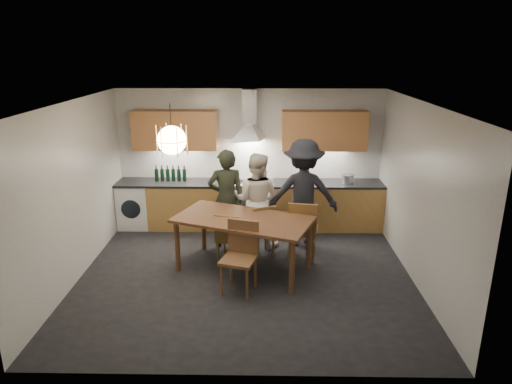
{
  "coord_description": "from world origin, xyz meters",
  "views": [
    {
      "loc": [
        0.27,
        -6.26,
        3.33
      ],
      "look_at": [
        0.15,
        0.4,
        1.2
      ],
      "focal_mm": 32.0,
      "sensor_mm": 36.0,
      "label": 1
    }
  ],
  "objects_px": {
    "wine_bottles": "(170,173)",
    "person_mid": "(256,200)",
    "chair_back_left": "(229,236)",
    "stock_pot": "(347,179)",
    "dining_table": "(243,224)",
    "person_right": "(303,193)",
    "chair_front": "(241,251)",
    "person_left": "(226,199)",
    "mixing_bowl": "(304,181)"
  },
  "relations": [
    {
      "from": "dining_table",
      "to": "chair_back_left",
      "type": "relative_size",
      "value": 2.59
    },
    {
      "from": "person_left",
      "to": "stock_pot",
      "type": "bearing_deg",
      "value": -168.98
    },
    {
      "from": "dining_table",
      "to": "wine_bottles",
      "type": "xyz_separation_m",
      "value": [
        -1.45,
        1.82,
        0.29
      ]
    },
    {
      "from": "chair_front",
      "to": "wine_bottles",
      "type": "height_order",
      "value": "wine_bottles"
    },
    {
      "from": "person_right",
      "to": "wine_bottles",
      "type": "height_order",
      "value": "person_right"
    },
    {
      "from": "stock_pot",
      "to": "chair_front",
      "type": "bearing_deg",
      "value": -129.03
    },
    {
      "from": "dining_table",
      "to": "chair_back_left",
      "type": "height_order",
      "value": "chair_back_left"
    },
    {
      "from": "chair_front",
      "to": "person_right",
      "type": "distance_m",
      "value": 1.92
    },
    {
      "from": "dining_table",
      "to": "person_right",
      "type": "xyz_separation_m",
      "value": [
        0.99,
        1.02,
        0.18
      ]
    },
    {
      "from": "person_right",
      "to": "stock_pot",
      "type": "height_order",
      "value": "person_right"
    },
    {
      "from": "chair_front",
      "to": "person_left",
      "type": "distance_m",
      "value": 1.55
    },
    {
      "from": "person_left",
      "to": "person_right",
      "type": "height_order",
      "value": "person_right"
    },
    {
      "from": "chair_back_left",
      "to": "dining_table",
      "type": "bearing_deg",
      "value": 160.6
    },
    {
      "from": "chair_front",
      "to": "person_left",
      "type": "bearing_deg",
      "value": 118.62
    },
    {
      "from": "dining_table",
      "to": "chair_front",
      "type": "xyz_separation_m",
      "value": [
        -0.01,
        -0.58,
        -0.18
      ]
    },
    {
      "from": "person_mid",
      "to": "wine_bottles",
      "type": "distance_m",
      "value": 1.87
    },
    {
      "from": "person_left",
      "to": "person_mid",
      "type": "relative_size",
      "value": 1.04
    },
    {
      "from": "person_right",
      "to": "person_mid",
      "type": "bearing_deg",
      "value": 5.88
    },
    {
      "from": "chair_front",
      "to": "chair_back_left",
      "type": "bearing_deg",
      "value": 123.53
    },
    {
      "from": "wine_bottles",
      "to": "chair_front",
      "type": "bearing_deg",
      "value": -59.07
    },
    {
      "from": "wine_bottles",
      "to": "person_left",
      "type": "bearing_deg",
      "value": -39.24
    },
    {
      "from": "person_left",
      "to": "wine_bottles",
      "type": "distance_m",
      "value": 1.47
    },
    {
      "from": "chair_front",
      "to": "stock_pot",
      "type": "height_order",
      "value": "stock_pot"
    },
    {
      "from": "chair_front",
      "to": "mixing_bowl",
      "type": "height_order",
      "value": "chair_front"
    },
    {
      "from": "mixing_bowl",
      "to": "dining_table",
      "type": "bearing_deg",
      "value": -121.5
    },
    {
      "from": "mixing_bowl",
      "to": "wine_bottles",
      "type": "bearing_deg",
      "value": 177.84
    },
    {
      "from": "person_left",
      "to": "person_mid",
      "type": "xyz_separation_m",
      "value": [
        0.51,
        0.05,
        -0.04
      ]
    },
    {
      "from": "wine_bottles",
      "to": "person_mid",
      "type": "bearing_deg",
      "value": -28.0
    },
    {
      "from": "chair_front",
      "to": "person_left",
      "type": "height_order",
      "value": "person_left"
    },
    {
      "from": "person_left",
      "to": "stock_pot",
      "type": "xyz_separation_m",
      "value": [
        2.19,
        0.83,
        0.12
      ]
    },
    {
      "from": "chair_back_left",
      "to": "chair_front",
      "type": "distance_m",
      "value": 0.77
    },
    {
      "from": "dining_table",
      "to": "person_right",
      "type": "bearing_deg",
      "value": 67.09
    },
    {
      "from": "chair_back_left",
      "to": "stock_pot",
      "type": "relative_size",
      "value": 3.85
    },
    {
      "from": "dining_table",
      "to": "person_mid",
      "type": "distance_m",
      "value": 0.97
    },
    {
      "from": "dining_table",
      "to": "chair_back_left",
      "type": "xyz_separation_m",
      "value": [
        -0.23,
        0.15,
        -0.26
      ]
    },
    {
      "from": "chair_front",
      "to": "person_left",
      "type": "relative_size",
      "value": 0.59
    },
    {
      "from": "person_left",
      "to": "mixing_bowl",
      "type": "height_order",
      "value": "person_left"
    },
    {
      "from": "mixing_bowl",
      "to": "wine_bottles",
      "type": "xyz_separation_m",
      "value": [
        -2.51,
        0.09,
        0.11
      ]
    },
    {
      "from": "chair_back_left",
      "to": "mixing_bowl",
      "type": "relative_size",
      "value": 2.56
    },
    {
      "from": "chair_front",
      "to": "person_right",
      "type": "relative_size",
      "value": 0.54
    },
    {
      "from": "mixing_bowl",
      "to": "wine_bottles",
      "type": "height_order",
      "value": "wine_bottles"
    },
    {
      "from": "person_right",
      "to": "wine_bottles",
      "type": "relative_size",
      "value": 3.11
    },
    {
      "from": "person_mid",
      "to": "mixing_bowl",
      "type": "height_order",
      "value": "person_mid"
    },
    {
      "from": "person_right",
      "to": "mixing_bowl",
      "type": "bearing_deg",
      "value": -94.31
    },
    {
      "from": "person_right",
      "to": "mixing_bowl",
      "type": "xyz_separation_m",
      "value": [
        0.07,
        0.71,
        0.01
      ]
    },
    {
      "from": "chair_back_left",
      "to": "person_left",
      "type": "bearing_deg",
      "value": -69.67
    },
    {
      "from": "person_left",
      "to": "mixing_bowl",
      "type": "distance_m",
      "value": 1.61
    },
    {
      "from": "chair_front",
      "to": "person_mid",
      "type": "relative_size",
      "value": 0.61
    },
    {
      "from": "chair_back_left",
      "to": "wine_bottles",
      "type": "xyz_separation_m",
      "value": [
        -1.22,
        1.67,
        0.55
      ]
    },
    {
      "from": "dining_table",
      "to": "person_left",
      "type": "xyz_separation_m",
      "value": [
        -0.33,
        0.9,
        0.1
      ]
    }
  ]
}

